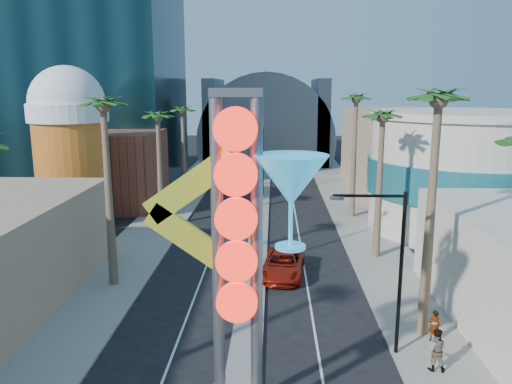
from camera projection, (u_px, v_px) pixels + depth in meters
name	position (u px, v px, depth m)	size (l,w,h in m)	color
sidewalk_west	(168.00, 212.00, 50.89)	(5.00, 100.00, 0.15)	gray
sidewalk_east	(355.00, 214.00, 50.21)	(5.00, 100.00, 0.15)	gray
median	(262.00, 206.00, 53.49)	(1.60, 84.00, 0.15)	gray
brick_filler_west	(112.00, 169.00, 53.26)	(10.00, 10.00, 8.00)	brown
filler_east	(393.00, 150.00, 61.69)	(10.00, 20.00, 10.00)	tan
beer_mug	(70.00, 141.00, 44.68)	(7.00, 7.00, 14.50)	#B36C17
turquoise_building	(463.00, 172.00, 43.96)	(16.60, 16.60, 10.60)	beige
canopy	(267.00, 137.00, 85.88)	(22.00, 16.00, 22.00)	slate
neon_sign	(260.00, 238.00, 17.70)	(6.53, 2.60, 12.55)	gray
streetlight_0	(263.00, 200.00, 34.88)	(3.79, 0.25, 8.00)	black
streetlight_1	(258.00, 155.00, 58.39)	(3.79, 0.25, 8.00)	black
streetlight_2	(391.00, 259.00, 22.93)	(3.45, 0.25, 8.00)	black
palm_1	(104.00, 117.00, 30.09)	(2.40, 2.40, 12.70)	brown
palm_2	(158.00, 123.00, 44.06)	(2.40, 2.40, 11.20)	brown
palm_3	(182.00, 116.00, 55.80)	(2.40, 2.40, 11.20)	brown
palm_5	(438.00, 116.00, 23.49)	(2.40, 2.40, 13.20)	brown
palm_6	(382.00, 125.00, 35.50)	(2.40, 2.40, 11.70)	brown
palm_7	(356.00, 106.00, 47.05)	(2.40, 2.40, 12.70)	brown
red_pickup	(283.00, 264.00, 33.84)	(2.68, 5.82, 1.62)	maroon
pedestrian_a	(434.00, 326.00, 24.80)	(0.59, 0.39, 1.61)	gray
pedestrian_b	(435.00, 350.00, 22.18)	(0.96, 0.75, 1.97)	gray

